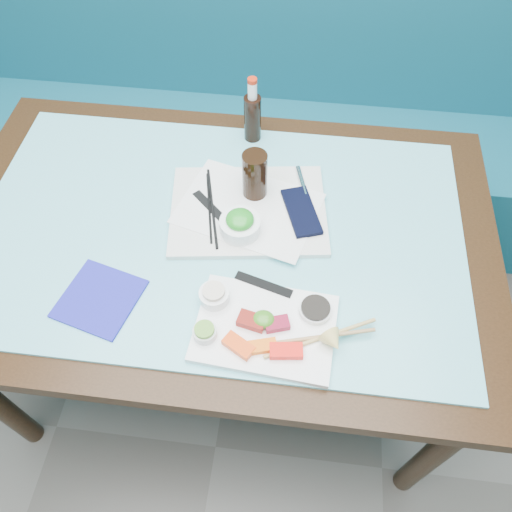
# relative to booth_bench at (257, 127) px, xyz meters

# --- Properties ---
(booth_bench) EXTENTS (3.00, 0.56, 1.17)m
(booth_bench) POSITION_rel_booth_bench_xyz_m (0.00, 0.00, 0.00)
(booth_bench) COLOR #105366
(booth_bench) RESTS_ON ground
(dining_table) EXTENTS (1.40, 0.90, 0.75)m
(dining_table) POSITION_rel_booth_bench_xyz_m (0.00, -0.84, 0.29)
(dining_table) COLOR black
(dining_table) RESTS_ON ground
(glass_top) EXTENTS (1.22, 0.76, 0.01)m
(glass_top) POSITION_rel_booth_bench_xyz_m (0.00, -0.84, 0.38)
(glass_top) COLOR #66C1CD
(glass_top) RESTS_ON dining_table
(sashimi_plate) EXTENTS (0.32, 0.24, 0.02)m
(sashimi_plate) POSITION_rel_booth_bench_xyz_m (0.15, -1.10, 0.39)
(sashimi_plate) COLOR white
(sashimi_plate) RESTS_ON glass_top
(salmon_left) EXTENTS (0.07, 0.06, 0.02)m
(salmon_left) POSITION_rel_booth_bench_xyz_m (0.10, -1.16, 0.41)
(salmon_left) COLOR #FF450A
(salmon_left) RESTS_ON sashimi_plate
(salmon_mid) EXTENTS (0.07, 0.04, 0.01)m
(salmon_mid) POSITION_rel_booth_bench_xyz_m (0.15, -1.15, 0.41)
(salmon_mid) COLOR #FF640A
(salmon_mid) RESTS_ON sashimi_plate
(salmon_right) EXTENTS (0.07, 0.04, 0.02)m
(salmon_right) POSITION_rel_booth_bench_xyz_m (0.20, -1.16, 0.41)
(salmon_right) COLOR #FF130A
(salmon_right) RESTS_ON sashimi_plate
(tuna_left) EXTENTS (0.07, 0.05, 0.02)m
(tuna_left) POSITION_rel_booth_bench_xyz_m (0.12, -1.10, 0.41)
(tuna_left) COLOR maroon
(tuna_left) RESTS_ON sashimi_plate
(tuna_right) EXTENTS (0.06, 0.05, 0.02)m
(tuna_right) POSITION_rel_booth_bench_xyz_m (0.17, -1.10, 0.41)
(tuna_right) COLOR maroon
(tuna_right) RESTS_ON sashimi_plate
(seaweed_garnish) EXTENTS (0.05, 0.05, 0.03)m
(seaweed_garnish) POSITION_rel_booth_bench_xyz_m (0.14, -1.09, 0.41)
(seaweed_garnish) COLOR #3C811D
(seaweed_garnish) RESTS_ON sashimi_plate
(ramekin_wasabi) EXTENTS (0.07, 0.07, 0.02)m
(ramekin_wasabi) POSITION_rel_booth_bench_xyz_m (0.02, -1.14, 0.41)
(ramekin_wasabi) COLOR silver
(ramekin_wasabi) RESTS_ON sashimi_plate
(wasabi_fill) EXTENTS (0.05, 0.05, 0.01)m
(wasabi_fill) POSITION_rel_booth_bench_xyz_m (0.02, -1.14, 0.42)
(wasabi_fill) COLOR #609E33
(wasabi_fill) RESTS_ON ramekin_wasabi
(ramekin_ginger) EXTENTS (0.08, 0.08, 0.03)m
(ramekin_ginger) POSITION_rel_booth_bench_xyz_m (0.03, -1.05, 0.41)
(ramekin_ginger) COLOR white
(ramekin_ginger) RESTS_ON sashimi_plate
(ginger_fill) EXTENTS (0.06, 0.06, 0.01)m
(ginger_fill) POSITION_rel_booth_bench_xyz_m (0.03, -1.05, 0.43)
(ginger_fill) COLOR beige
(ginger_fill) RESTS_ON ramekin_ginger
(soy_dish) EXTENTS (0.08, 0.08, 0.01)m
(soy_dish) POSITION_rel_booth_bench_xyz_m (0.25, -1.05, 0.41)
(soy_dish) COLOR white
(soy_dish) RESTS_ON sashimi_plate
(soy_fill) EXTENTS (0.08, 0.08, 0.01)m
(soy_fill) POSITION_rel_booth_bench_xyz_m (0.25, -1.05, 0.42)
(soy_fill) COLOR black
(soy_fill) RESTS_ON soy_dish
(lemon_wedge) EXTENTS (0.06, 0.06, 0.05)m
(lemon_wedge) POSITION_rel_booth_bench_xyz_m (0.29, -1.13, 0.42)
(lemon_wedge) COLOR #F5DA74
(lemon_wedge) RESTS_ON sashimi_plate
(chopstick_sleeve) EXTENTS (0.14, 0.06, 0.00)m
(chopstick_sleeve) POSITION_rel_booth_bench_xyz_m (0.13, -1.00, 0.40)
(chopstick_sleeve) COLOR black
(chopstick_sleeve) RESTS_ON sashimi_plate
(wooden_chopstick_a) EXTENTS (0.25, 0.08, 0.01)m
(wooden_chopstick_a) POSITION_rel_booth_bench_xyz_m (0.26, -1.12, 0.40)
(wooden_chopstick_a) COLOR #A67C4E
(wooden_chopstick_a) RESTS_ON sashimi_plate
(wooden_chopstick_b) EXTENTS (0.23, 0.12, 0.01)m
(wooden_chopstick_b) POSITION_rel_booth_bench_xyz_m (0.27, -1.12, 0.40)
(wooden_chopstick_b) COLOR tan
(wooden_chopstick_b) RESTS_ON sashimi_plate
(serving_tray) EXTENTS (0.43, 0.35, 0.01)m
(serving_tray) POSITION_rel_booth_bench_xyz_m (0.07, -0.77, 0.39)
(serving_tray) COLOR silver
(serving_tray) RESTS_ON glass_top
(paper_placemat) EXTENTS (0.39, 0.32, 0.00)m
(paper_placemat) POSITION_rel_booth_bench_xyz_m (0.07, -0.77, 0.40)
(paper_placemat) COLOR white
(paper_placemat) RESTS_ON serving_tray
(seaweed_bowl) EXTENTS (0.11, 0.11, 0.04)m
(seaweed_bowl) POSITION_rel_booth_bench_xyz_m (0.06, -0.85, 0.42)
(seaweed_bowl) COLOR white
(seaweed_bowl) RESTS_ON serving_tray
(seaweed_salad) EXTENTS (0.09, 0.09, 0.03)m
(seaweed_salad) POSITION_rel_booth_bench_xyz_m (0.06, -0.85, 0.44)
(seaweed_salad) COLOR #1F8A20
(seaweed_salad) RESTS_ON seaweed_bowl
(cola_glass) EXTENTS (0.07, 0.07, 0.13)m
(cola_glass) POSITION_rel_booth_bench_xyz_m (0.08, -0.72, 0.46)
(cola_glass) COLOR black
(cola_glass) RESTS_ON serving_tray
(navy_pouch) EXTENTS (0.12, 0.17, 0.01)m
(navy_pouch) POSITION_rel_booth_bench_xyz_m (0.20, -0.77, 0.40)
(navy_pouch) COLOR black
(navy_pouch) RESTS_ON serving_tray
(fork) EXTENTS (0.04, 0.10, 0.01)m
(fork) POSITION_rel_booth_bench_xyz_m (0.20, -0.67, 0.40)
(fork) COLOR silver
(fork) RESTS_ON serving_tray
(black_chopstick_a) EXTENTS (0.06, 0.23, 0.01)m
(black_chopstick_a) POSITION_rel_booth_bench_xyz_m (-0.03, -0.78, 0.40)
(black_chopstick_a) COLOR black
(black_chopstick_a) RESTS_ON serving_tray
(black_chopstick_b) EXTENTS (0.07, 0.26, 0.01)m
(black_chopstick_b) POSITION_rel_booth_bench_xyz_m (-0.02, -0.78, 0.40)
(black_chopstick_b) COLOR black
(black_chopstick_b) RESTS_ON serving_tray
(tray_sleeve) EXTENTS (0.11, 0.11, 0.00)m
(tray_sleeve) POSITION_rel_booth_bench_xyz_m (-0.03, -0.78, 0.40)
(tray_sleeve) COLOR black
(tray_sleeve) RESTS_ON serving_tray
(cola_bottle_body) EXTENTS (0.06, 0.06, 0.14)m
(cola_bottle_body) POSITION_rel_booth_bench_xyz_m (0.04, -0.49, 0.45)
(cola_bottle_body) COLOR black
(cola_bottle_body) RESTS_ON glass_top
(cola_bottle_neck) EXTENTS (0.03, 0.03, 0.05)m
(cola_bottle_neck) POSITION_rel_booth_bench_xyz_m (0.04, -0.49, 0.54)
(cola_bottle_neck) COLOR white
(cola_bottle_neck) RESTS_ON cola_bottle_body
(cola_bottle_cap) EXTENTS (0.03, 0.03, 0.01)m
(cola_bottle_cap) POSITION_rel_booth_bench_xyz_m (0.04, -0.49, 0.57)
(cola_bottle_cap) COLOR red
(cola_bottle_cap) RESTS_ON cola_bottle_neck
(blue_napkin) EXTENTS (0.20, 0.20, 0.01)m
(blue_napkin) POSITION_rel_booth_bench_xyz_m (-0.23, -1.07, 0.39)
(blue_napkin) COLOR #1C1D9C
(blue_napkin) RESTS_ON glass_top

